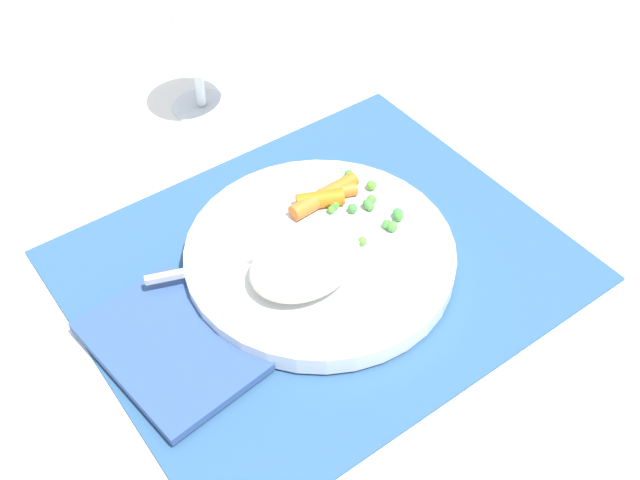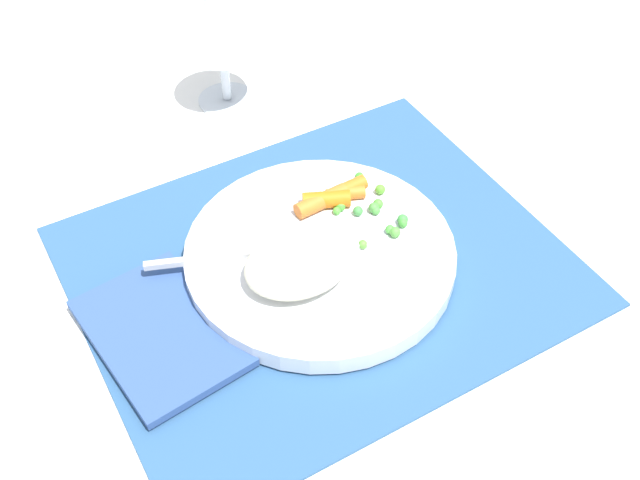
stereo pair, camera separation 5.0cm
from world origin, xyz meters
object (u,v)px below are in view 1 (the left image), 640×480
at_px(plate, 320,255).
at_px(rice_mound, 302,264).
at_px(wine_glass, 191,23).
at_px(fork, 283,253).
at_px(carrot_portion, 324,197).
at_px(napkin, 170,346).

xyz_separation_m(plate, rice_mound, (-0.03, -0.02, 0.02)).
bearing_deg(wine_glass, fork, -104.43).
xyz_separation_m(plate, carrot_portion, (0.04, 0.04, 0.02)).
bearing_deg(rice_mound, carrot_portion, 42.20).
xyz_separation_m(rice_mound, fork, (-0.00, 0.03, -0.01)).
bearing_deg(carrot_portion, fork, -154.55).
xyz_separation_m(plate, wine_glass, (0.03, 0.27, 0.09)).
bearing_deg(napkin, carrot_portion, 14.66).
distance_m(plate, wine_glass, 0.28).
bearing_deg(rice_mound, fork, 91.10).
height_order(rice_mound, carrot_portion, rice_mound).
bearing_deg(rice_mound, napkin, 174.41).
distance_m(plate, napkin, 0.15).
xyz_separation_m(rice_mound, carrot_portion, (0.07, 0.06, -0.01)).
height_order(carrot_portion, wine_glass, wine_glass).
relative_size(plate, wine_glass, 1.59).
distance_m(fork, napkin, 0.12).
bearing_deg(fork, plate, -20.70).
bearing_deg(fork, wine_glass, 75.57).
bearing_deg(rice_mound, wine_glass, 77.09).
bearing_deg(napkin, rice_mound, -5.59).
height_order(plate, fork, fork).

